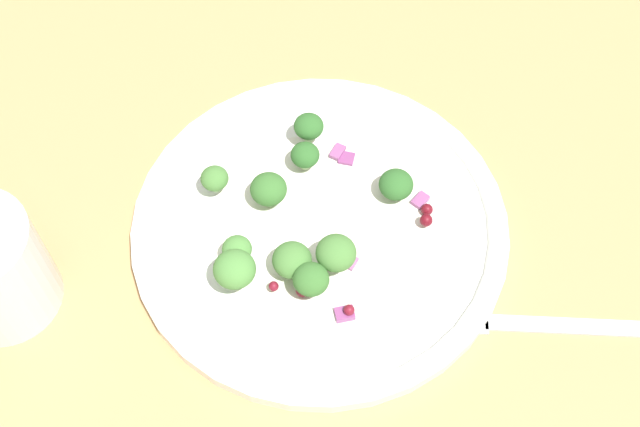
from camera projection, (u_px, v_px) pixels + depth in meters
ground_plane at (310, 210)px, 66.54cm from camera, size 180.00×180.00×2.00cm
plate at (320, 226)px, 63.60cm from camera, size 28.21×28.21×1.70cm
dressing_pool at (320, 223)px, 63.22cm from camera, size 16.36×16.36×0.20cm
broccoli_floret_0 at (292, 261)px, 59.64cm from camera, size 2.83×2.83×2.87cm
broccoli_floret_1 at (269, 190)px, 62.66cm from camera, size 2.75×2.75×2.79cm
broccoli_floret_2 at (235, 248)px, 60.17cm from camera, size 2.14×2.14×2.17cm
broccoli_floret_3 at (215, 179)px, 63.13cm from camera, size 2.11×2.11×2.13cm
broccoli_floret_4 at (309, 127)px, 65.40cm from camera, size 2.32×2.32×2.35cm
broccoli_floret_5 at (396, 185)px, 63.21cm from camera, size 2.60×2.60×2.64cm
broccoli_floret_6 at (336, 253)px, 59.26cm from camera, size 2.88×2.88×2.92cm
broccoli_floret_7 at (235, 270)px, 58.53cm from camera, size 3.00×3.00×3.03cm
broccoli_floret_8 at (305, 155)px, 64.41cm from camera, size 2.21×2.21×2.24cm
broccoli_floret_9 at (311, 280)px, 58.47cm from camera, size 2.56×2.56×2.59cm
cranberry_0 at (274, 286)px, 59.62cm from camera, size 0.73×0.73×0.73cm
cranberry_1 at (302, 290)px, 59.78cm from camera, size 0.95×0.95×0.95cm
cranberry_2 at (349, 310)px, 58.80cm from camera, size 0.79×0.79×0.79cm
cranberry_3 at (427, 210)px, 63.16cm from camera, size 0.91×0.91×0.91cm
cranberry_4 at (426, 220)px, 62.28cm from camera, size 0.95×0.95×0.95cm
onion_bit_0 at (348, 262)px, 61.32cm from camera, size 1.29×1.38×0.43cm
onion_bit_1 at (338, 152)px, 66.20cm from camera, size 1.53×1.14×0.35cm
onion_bit_2 at (420, 201)px, 64.00cm from camera, size 1.35×0.91×0.51cm
onion_bit_3 at (345, 314)px, 59.16cm from camera, size 1.68×1.61×0.54cm
onion_bit_4 at (349, 160)px, 65.99cm from camera, size 1.57×1.58×0.32cm
fork at (549, 324)px, 60.10cm from camera, size 13.06×15.62×0.50cm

